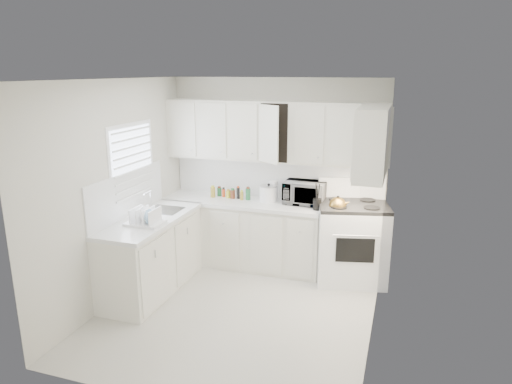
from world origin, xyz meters
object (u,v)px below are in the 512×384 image
at_px(tea_kettle, 338,204).
at_px(dish_rack, 145,215).
at_px(rice_cooker, 269,192).
at_px(microwave, 305,190).
at_px(utensil_crock, 317,196).
at_px(stove, 352,232).

relative_size(tea_kettle, dish_rack, 0.65).
height_order(rice_cooker, dish_rack, rice_cooker).
xyz_separation_m(tea_kettle, dish_rack, (-2.07, -1.13, -0.00)).
relative_size(rice_cooker, dish_rack, 0.60).
bearing_deg(microwave, tea_kettle, -30.03).
bearing_deg(microwave, utensil_crock, -46.13).
bearing_deg(rice_cooker, utensil_crock, -16.60).
height_order(tea_kettle, utensil_crock, utensil_crock).
bearing_deg(microwave, stove, -10.07).
bearing_deg(microwave, dish_rack, -136.38).
bearing_deg(dish_rack, utensil_crock, 32.93).
bearing_deg(tea_kettle, dish_rack, -146.04).
bearing_deg(stove, rice_cooker, 161.67).
bearing_deg(utensil_crock, microwave, 132.26).
xyz_separation_m(microwave, rice_cooker, (-0.50, -0.04, -0.06)).
relative_size(utensil_crock, dish_rack, 0.87).
xyz_separation_m(stove, utensil_crock, (-0.45, -0.10, 0.46)).
distance_m(stove, microwave, 0.82).
height_order(microwave, dish_rack, microwave).
bearing_deg(dish_rack, microwave, 41.33).
bearing_deg(rice_cooker, microwave, 3.00).
height_order(tea_kettle, rice_cooker, rice_cooker).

